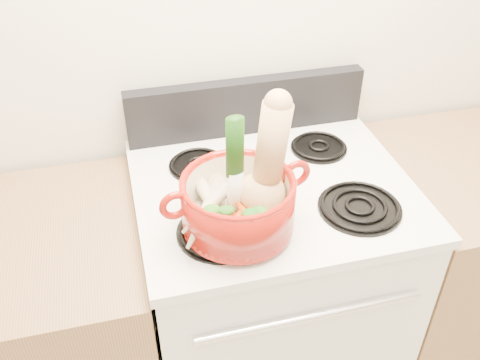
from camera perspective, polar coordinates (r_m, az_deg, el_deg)
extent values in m
cube|color=white|center=(1.64, 0.30, 16.67)|extent=(3.50, 0.02, 2.60)
cube|color=silver|center=(1.85, 3.02, -12.60)|extent=(0.76, 0.65, 0.92)
cube|color=white|center=(1.52, 3.58, -0.93)|extent=(0.78, 0.67, 0.03)
cube|color=black|center=(1.71, 0.70, 7.88)|extent=(0.76, 0.05, 0.18)
cylinder|color=silver|center=(1.41, 7.57, -14.27)|extent=(0.60, 0.02, 0.02)
cylinder|color=black|center=(1.35, -2.09, -5.40)|extent=(0.22, 0.22, 0.02)
cylinder|color=black|center=(1.46, 12.66, -2.77)|extent=(0.22, 0.22, 0.02)
cylinder|color=black|center=(1.58, -4.48, 1.72)|extent=(0.17, 0.17, 0.02)
cylinder|color=black|center=(1.67, 8.41, 3.57)|extent=(0.17, 0.17, 0.02)
cylinder|color=maroon|center=(1.31, -0.22, -2.57)|extent=(0.32, 0.32, 0.14)
torus|color=maroon|center=(1.24, -6.94, -2.69)|extent=(0.08, 0.03, 0.08)
torus|color=maroon|center=(1.34, 6.00, 0.68)|extent=(0.08, 0.03, 0.08)
cylinder|color=white|center=(1.26, -0.55, 1.43)|extent=(0.05, 0.06, 0.29)
ellipsoid|color=tan|center=(1.40, -0.51, -0.40)|extent=(0.10, 0.08, 0.05)
cone|color=beige|center=(1.32, -2.97, -3.27)|extent=(0.11, 0.24, 0.06)
cone|color=beige|center=(1.30, -3.76, -3.39)|extent=(0.16, 0.22, 0.07)
cone|color=beige|center=(1.32, -3.00, -2.48)|extent=(0.08, 0.20, 0.06)
cone|color=beige|center=(1.30, -3.69, -3.00)|extent=(0.16, 0.14, 0.05)
cone|color=red|center=(1.28, 0.05, -5.02)|extent=(0.04, 0.15, 0.04)
cone|color=orange|center=(1.29, -1.88, -4.48)|extent=(0.11, 0.14, 0.04)
cone|color=#C24509|center=(1.28, 0.88, -4.28)|extent=(0.04, 0.16, 0.04)
cone|color=#CC3B0A|center=(1.27, -0.21, -4.03)|extent=(0.10, 0.12, 0.04)
cone|color=orange|center=(1.27, 0.69, -3.95)|extent=(0.06, 0.15, 0.04)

